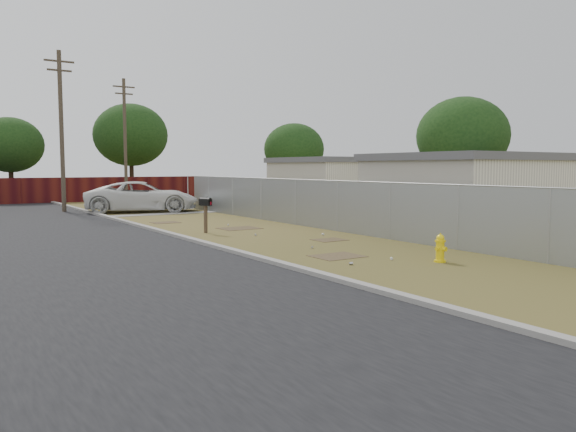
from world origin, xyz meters
TOP-DOWN VIEW (x-y plane):
  - ground at (0.00, 0.00)m, footprint 120.00×120.00m
  - street at (-6.76, 8.05)m, footprint 15.10×60.00m
  - chainlink_fence at (3.12, 1.03)m, footprint 0.10×27.06m
  - privacy_fence at (-6.00, 25.00)m, footprint 30.00×0.12m
  - utility_poles at (-3.67, 20.67)m, footprint 12.60×8.24m
  - houses at (9.70, 3.13)m, footprint 9.30×17.24m
  - horizon_trees at (0.84, 23.56)m, footprint 33.32×31.94m
  - fire_hydrant at (0.92, -7.27)m, footprint 0.36×0.37m
  - mailbox at (-1.53, 2.32)m, footprint 0.37×0.59m
  - pickup_truck at (-0.25, 13.65)m, footprint 6.85×4.87m
  - scattered_litter at (0.20, -2.71)m, footprint 3.32×11.28m

SIDE VIEW (x-z plane):
  - ground at x=0.00m, z-range 0.00..0.00m
  - street at x=-6.76m, z-range -0.04..0.08m
  - scattered_litter at x=0.20m, z-range 0.01..0.08m
  - fire_hydrant at x=0.92m, z-range -0.03..0.76m
  - chainlink_fence at x=3.12m, z-range -0.21..1.81m
  - pickup_truck at x=-0.25m, z-range 0.00..1.73m
  - privacy_fence at x=-6.00m, z-range 0.00..1.80m
  - mailbox at x=-1.53m, z-range 0.40..1.76m
  - houses at x=9.70m, z-range 0.01..3.11m
  - horizon_trees at x=0.84m, z-range 0.74..8.52m
  - utility_poles at x=-3.67m, z-range 0.19..9.19m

